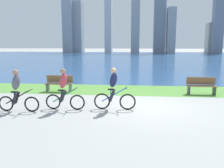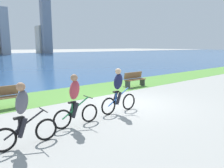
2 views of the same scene
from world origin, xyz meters
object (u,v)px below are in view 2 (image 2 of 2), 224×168
(cyclist_lead, at_px, (118,91))
(cyclist_trailing, at_px, (75,100))
(cyclist_distant_rear, at_px, (23,115))
(bench_far_along_path, at_px, (0,98))
(bench_near_path, at_px, (135,79))

(cyclist_lead, distance_m, cyclist_trailing, 1.99)
(cyclist_lead, relative_size, cyclist_trailing, 1.02)
(cyclist_trailing, bearing_deg, cyclist_distant_rear, -165.36)
(cyclist_trailing, relative_size, bench_far_along_path, 1.11)
(cyclist_trailing, xyz_separation_m, cyclist_distant_rear, (-1.72, -0.45, -0.00))
(cyclist_distant_rear, relative_size, bench_near_path, 1.10)
(cyclist_distant_rear, bearing_deg, cyclist_lead, 10.03)
(cyclist_lead, xyz_separation_m, bench_far_along_path, (-3.36, 3.38, -0.39))
(bench_far_along_path, bearing_deg, cyclist_lead, -45.16)
(cyclist_trailing, bearing_deg, cyclist_lead, 5.92)
(cyclist_lead, bearing_deg, bench_near_path, 38.27)
(cyclist_trailing, distance_m, bench_near_path, 7.27)
(cyclist_distant_rear, distance_m, bench_near_path, 8.99)
(cyclist_distant_rear, height_order, bench_near_path, cyclist_distant_rear)
(cyclist_lead, xyz_separation_m, cyclist_distant_rear, (-3.70, -0.65, -0.01))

